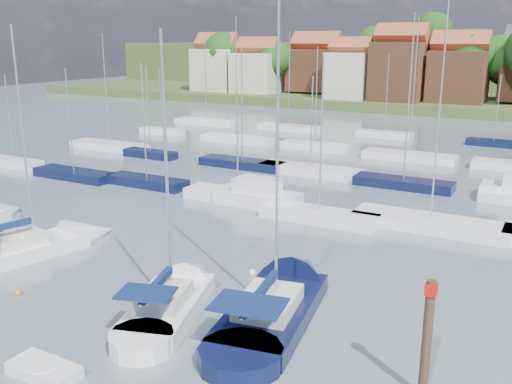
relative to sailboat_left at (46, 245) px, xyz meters
The scene contains 11 objects.
ground 37.41m from the sailboat_left, 71.18° to the left, with size 260.00×260.00×0.00m, color #4A5A65.
sailboat_left is the anchor object (origin of this frame).
sailboat_centre 11.97m from the sailboat_left, 10.22° to the right, with size 5.93×11.03×14.56m.
sailboat_navy 16.47m from the sailboat_left, ahead, with size 5.79×13.80×18.46m.
tender 14.77m from the sailboat_left, 41.77° to the right, with size 2.99×1.41×0.64m.
timber_piling 24.82m from the sailboat_left, ahead, with size 0.40×0.40×6.93m.
buoy_c 6.57m from the sailboat_left, 53.88° to the right, with size 0.45×0.45×0.45m, color #D85914.
buoy_d 15.57m from the sailboat_left, 23.93° to the right, with size 0.44×0.44×0.44m, color beige.
buoy_e 13.63m from the sailboat_left, 12.59° to the left, with size 0.49×0.49×0.49m, color beige.
marina_field 33.60m from the sailboat_left, 65.43° to the left, with size 79.62×41.41×15.93m.
far_shore_town 128.94m from the sailboat_left, 83.63° to the left, with size 212.46×90.00×22.27m.
Camera 1 is at (16.02, -18.65, 12.92)m, focal length 40.00 mm.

